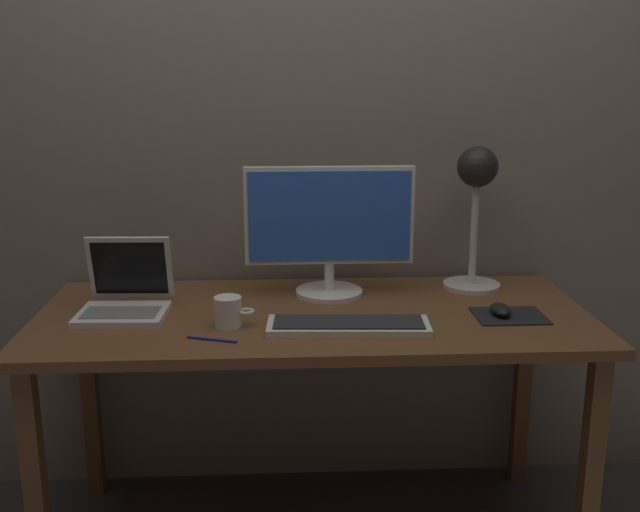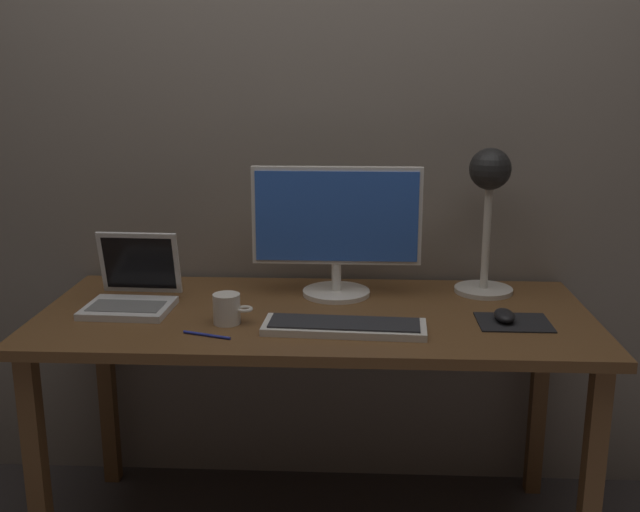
% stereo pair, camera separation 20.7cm
% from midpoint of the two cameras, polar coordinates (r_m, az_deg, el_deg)
% --- Properties ---
extents(back_wall, '(4.80, 0.06, 2.60)m').
position_cam_midpoint_polar(back_wall, '(2.46, -3.44, 11.19)').
color(back_wall, gray).
rests_on(back_wall, ground).
extents(desk, '(1.60, 0.70, 0.74)m').
position_cam_midpoint_polar(desk, '(2.19, -3.24, -6.30)').
color(desk, brown).
rests_on(desk, ground).
extents(monitor, '(0.52, 0.21, 0.40)m').
position_cam_midpoint_polar(monitor, '(2.27, -1.89, 2.36)').
color(monitor, silver).
rests_on(monitor, desk).
extents(keyboard_main, '(0.45, 0.16, 0.03)m').
position_cam_midpoint_polar(keyboard_main, '(2.01, -0.75, -5.41)').
color(keyboard_main, silver).
rests_on(keyboard_main, desk).
extents(laptop, '(0.26, 0.25, 0.21)m').
position_cam_midpoint_polar(laptop, '(2.25, -17.26, -2.69)').
color(laptop, silver).
rests_on(laptop, desk).
extents(desk_lamp, '(0.18, 0.18, 0.46)m').
position_cam_midpoint_polar(desk_lamp, '(2.36, 9.47, 4.80)').
color(desk_lamp, beige).
rests_on(desk_lamp, desk).
extents(mousepad, '(0.20, 0.16, 0.00)m').
position_cam_midpoint_polar(mousepad, '(2.17, 11.73, -4.57)').
color(mousepad, black).
rests_on(mousepad, desk).
extents(mouse, '(0.06, 0.10, 0.03)m').
position_cam_midpoint_polar(mouse, '(2.16, 11.05, -4.09)').
color(mouse, black).
rests_on(mouse, mousepad).
extents(coffee_mug, '(0.11, 0.08, 0.08)m').
position_cam_midpoint_polar(coffee_mug, '(2.06, -9.90, -4.29)').
color(coffee_mug, white).
rests_on(coffee_mug, desk).
extents(pen, '(0.14, 0.05, 0.01)m').
position_cam_midpoint_polar(pen, '(1.98, -11.30, -6.33)').
color(pen, '#2633A5').
rests_on(pen, desk).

